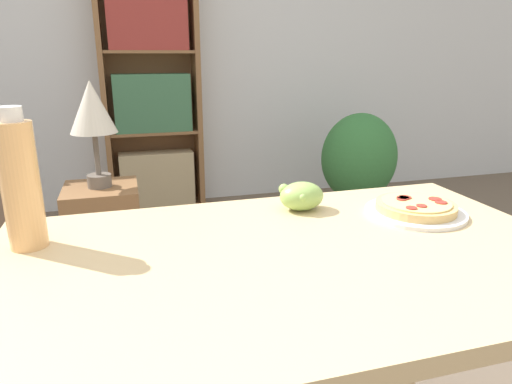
{
  "coord_description": "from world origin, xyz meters",
  "views": [
    {
      "loc": [
        -0.2,
        -0.93,
        1.14
      ],
      "look_at": [
        0.09,
        0.11,
        0.81
      ],
      "focal_mm": 32.0,
      "sensor_mm": 36.0,
      "label": 1
    }
  ],
  "objects_px": {
    "side_table": "(106,239)",
    "table_lamp": "(92,112)",
    "bookshelf": "(152,99)",
    "drink_bottle": "(20,184)",
    "potted_plant_floor": "(359,163)",
    "pizza_on_plate": "(415,208)",
    "grape_bunch": "(301,196)"
  },
  "relations": [
    {
      "from": "potted_plant_floor",
      "to": "grape_bunch",
      "type": "bearing_deg",
      "value": -122.87
    },
    {
      "from": "drink_bottle",
      "to": "bookshelf",
      "type": "bearing_deg",
      "value": 80.29
    },
    {
      "from": "pizza_on_plate",
      "to": "bookshelf",
      "type": "distance_m",
      "value": 2.52
    },
    {
      "from": "pizza_on_plate",
      "to": "bookshelf",
      "type": "height_order",
      "value": "bookshelf"
    },
    {
      "from": "grape_bunch",
      "to": "side_table",
      "type": "bearing_deg",
      "value": 115.91
    },
    {
      "from": "grape_bunch",
      "to": "drink_bottle",
      "type": "distance_m",
      "value": 0.64
    },
    {
      "from": "side_table",
      "to": "table_lamp",
      "type": "xyz_separation_m",
      "value": [
        0.0,
        0.0,
        0.62
      ]
    },
    {
      "from": "potted_plant_floor",
      "to": "drink_bottle",
      "type": "bearing_deg",
      "value": -133.97
    },
    {
      "from": "drink_bottle",
      "to": "pizza_on_plate",
      "type": "bearing_deg",
      "value": -3.1
    },
    {
      "from": "grape_bunch",
      "to": "pizza_on_plate",
      "type": "bearing_deg",
      "value": -22.69
    },
    {
      "from": "side_table",
      "to": "table_lamp",
      "type": "bearing_deg",
      "value": 0.0
    },
    {
      "from": "grape_bunch",
      "to": "potted_plant_floor",
      "type": "xyz_separation_m",
      "value": [
        1.16,
        1.8,
        -0.4
      ]
    },
    {
      "from": "drink_bottle",
      "to": "side_table",
      "type": "bearing_deg",
      "value": 86.39
    },
    {
      "from": "pizza_on_plate",
      "to": "drink_bottle",
      "type": "xyz_separation_m",
      "value": [
        -0.9,
        0.05,
        0.12
      ]
    },
    {
      "from": "table_lamp",
      "to": "side_table",
      "type": "bearing_deg",
      "value": 0.0
    },
    {
      "from": "table_lamp",
      "to": "potted_plant_floor",
      "type": "height_order",
      "value": "table_lamp"
    },
    {
      "from": "bookshelf",
      "to": "side_table",
      "type": "bearing_deg",
      "value": -105.55
    },
    {
      "from": "bookshelf",
      "to": "table_lamp",
      "type": "xyz_separation_m",
      "value": [
        -0.34,
        -1.22,
        0.06
      ]
    },
    {
      "from": "grape_bunch",
      "to": "side_table",
      "type": "relative_size",
      "value": 0.22
    },
    {
      "from": "side_table",
      "to": "table_lamp",
      "type": "height_order",
      "value": "table_lamp"
    },
    {
      "from": "drink_bottle",
      "to": "bookshelf",
      "type": "height_order",
      "value": "bookshelf"
    },
    {
      "from": "bookshelf",
      "to": "side_table",
      "type": "relative_size",
      "value": 3.24
    },
    {
      "from": "pizza_on_plate",
      "to": "bookshelf",
      "type": "relative_size",
      "value": 0.14
    },
    {
      "from": "pizza_on_plate",
      "to": "potted_plant_floor",
      "type": "relative_size",
      "value": 0.33
    },
    {
      "from": "grape_bunch",
      "to": "table_lamp",
      "type": "bearing_deg",
      "value": 115.91
    },
    {
      "from": "bookshelf",
      "to": "table_lamp",
      "type": "bearing_deg",
      "value": -105.55
    },
    {
      "from": "side_table",
      "to": "potted_plant_floor",
      "type": "xyz_separation_m",
      "value": [
        1.72,
        0.65,
        0.12
      ]
    },
    {
      "from": "bookshelf",
      "to": "drink_bottle",
      "type": "bearing_deg",
      "value": -99.71
    },
    {
      "from": "grape_bunch",
      "to": "bookshelf",
      "type": "xyz_separation_m",
      "value": [
        -0.22,
        2.36,
        0.03
      ]
    },
    {
      "from": "table_lamp",
      "to": "potted_plant_floor",
      "type": "bearing_deg",
      "value": 20.83
    },
    {
      "from": "grape_bunch",
      "to": "bookshelf",
      "type": "relative_size",
      "value": 0.07
    },
    {
      "from": "side_table",
      "to": "table_lamp",
      "type": "distance_m",
      "value": 0.62
    }
  ]
}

